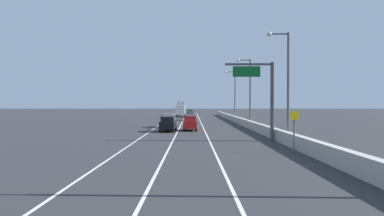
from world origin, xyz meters
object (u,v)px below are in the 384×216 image
at_px(lamp_post_right_second, 287,79).
at_px(box_truck, 182,110).
at_px(lamp_post_right_fourth, 235,92).
at_px(car_black_4, 169,124).
at_px(overhead_sign_gantry, 266,91).
at_px(car_green_0, 191,114).
at_px(car_silver_2, 170,120).
at_px(lamp_post_right_third, 250,88).
at_px(car_gray_1, 191,116).
at_px(speed_advisory_sign, 295,129).
at_px(car_red_3, 191,123).

xyz_separation_m(lamp_post_right_second, box_truck, (-11.98, 62.53, -4.06)).
relative_size(lamp_post_right_fourth, car_black_4, 2.20).
xyz_separation_m(overhead_sign_gantry, car_green_0, (-7.47, 51.89, -3.70)).
distance_m(lamp_post_right_fourth, car_silver_2, 24.02).
distance_m(car_silver_2, car_black_4, 7.10).
xyz_separation_m(car_black_4, box_truck, (-0.10, 51.42, 0.89)).
bearing_deg(box_truck, lamp_post_right_third, -74.89).
bearing_deg(car_gray_1, box_truck, 96.46).
bearing_deg(lamp_post_right_second, box_truck, 100.85).
xyz_separation_m(lamp_post_right_second, car_black_4, (-11.88, 11.11, -4.95)).
distance_m(lamp_post_right_second, lamp_post_right_fourth, 38.33).
bearing_deg(car_green_0, car_gray_1, -89.80).
bearing_deg(car_silver_2, overhead_sign_gantry, -59.93).
xyz_separation_m(car_gray_1, car_black_4, (-2.54, -28.14, -0.01)).
bearing_deg(lamp_post_right_fourth, overhead_sign_gantry, -92.72).
bearing_deg(lamp_post_right_fourth, speed_advisory_sign, -91.70).
bearing_deg(lamp_post_right_third, car_silver_2, -175.40).
distance_m(lamp_post_right_third, car_red_3, 12.06).
height_order(car_gray_1, car_black_4, car_gray_1).
bearing_deg(speed_advisory_sign, car_black_4, 119.07).
height_order(lamp_post_right_second, box_truck, lamp_post_right_second).
bearing_deg(box_truck, speed_advisory_sign, -81.49).
relative_size(lamp_post_right_fourth, car_silver_2, 2.23).
xyz_separation_m(car_gray_1, car_red_3, (0.28, -26.69, 0.01)).
distance_m(lamp_post_right_second, lamp_post_right_third, 19.16).
distance_m(overhead_sign_gantry, lamp_post_right_second, 2.28).
bearing_deg(car_gray_1, car_silver_2, -97.97).
height_order(speed_advisory_sign, car_red_3, speed_advisory_sign).
distance_m(car_silver_2, box_truck, 44.34).
height_order(lamp_post_right_second, lamp_post_right_fourth, same).
xyz_separation_m(lamp_post_right_third, car_black_4, (-11.61, -8.05, -4.95)).
xyz_separation_m(lamp_post_right_second, lamp_post_right_fourth, (-0.12, 38.33, 0.00)).
bearing_deg(speed_advisory_sign, overhead_sign_gantry, 93.21).
xyz_separation_m(speed_advisory_sign, car_green_0, (-7.91, 59.78, -0.74)).
distance_m(car_green_0, box_truck, 10.70).
bearing_deg(lamp_post_right_fourth, box_truck, 116.11).
distance_m(car_silver_2, car_red_3, 6.50).
xyz_separation_m(lamp_post_right_third, box_truck, (-11.71, 43.37, -4.06)).
xyz_separation_m(lamp_post_right_fourth, car_green_0, (-9.27, 13.85, -4.89)).
bearing_deg(lamp_post_right_second, lamp_post_right_third, 90.83).
height_order(speed_advisory_sign, car_gray_1, speed_advisory_sign).
bearing_deg(overhead_sign_gantry, car_green_0, 98.19).
distance_m(car_green_0, car_silver_2, 34.11).
xyz_separation_m(overhead_sign_gantry, car_silver_2, (-10.37, 17.91, -3.68)).
bearing_deg(lamp_post_right_fourth, lamp_post_right_third, -90.46).
height_order(lamp_post_right_third, car_green_0, lamp_post_right_third).
xyz_separation_m(lamp_post_right_fourth, car_red_3, (-8.94, -25.77, -4.94)).
xyz_separation_m(speed_advisory_sign, lamp_post_right_third, (1.21, 26.77, 4.16)).
bearing_deg(lamp_post_right_second, lamp_post_right_fourth, 90.18).
relative_size(overhead_sign_gantry, lamp_post_right_third, 0.73).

